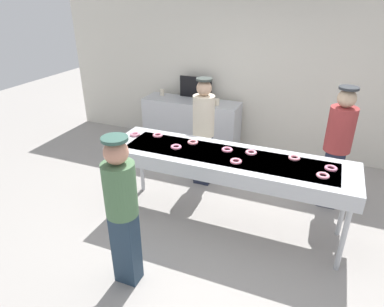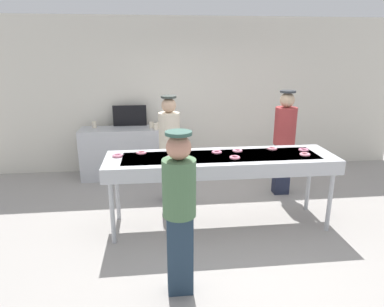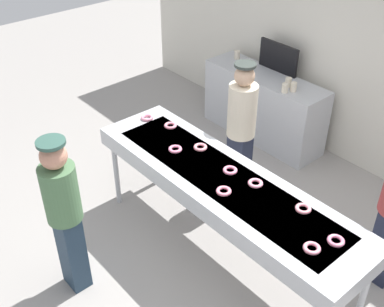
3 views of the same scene
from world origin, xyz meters
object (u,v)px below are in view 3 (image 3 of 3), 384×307
object	(u,v)px
strawberry_donut_1	(303,209)
strawberry_donut_7	(175,149)
strawberry_donut_8	(170,126)
strawberry_donut_4	(147,118)
strawberry_donut_2	(224,191)
strawberry_donut_5	(255,183)
worker_baker	(241,126)
paper_cup_1	(237,55)
menu_display	(278,57)
strawberry_donut_3	(312,248)
strawberry_donut_6	(200,147)
customer_waiting	(64,211)
paper_cup_3	(288,82)
paper_cup_0	(285,88)
strawberry_donut_0	(230,170)
strawberry_donut_9	(336,241)
prep_counter	(263,106)
fryer_conveyor	(224,186)
paper_cup_2	(294,87)

from	to	relation	value
strawberry_donut_1	strawberry_donut_7	size ratio (longest dim) A/B	1.00
strawberry_donut_8	strawberry_donut_4	bearing A→B (deg)	-163.40
strawberry_donut_2	strawberry_donut_5	world-z (taller)	same
strawberry_donut_5	worker_baker	distance (m)	1.12
paper_cup_1	menu_display	distance (m)	0.65
worker_baker	strawberry_donut_2	bearing A→B (deg)	138.16
strawberry_donut_3	strawberry_donut_6	size ratio (longest dim) A/B	1.00
customer_waiting	paper_cup_1	size ratio (longest dim) A/B	13.89
strawberry_donut_6	strawberry_donut_8	xyz separation A→B (m)	(-0.51, 0.03, 0.00)
worker_baker	customer_waiting	world-z (taller)	worker_baker
paper_cup_1	paper_cup_3	size ratio (longest dim) A/B	1.00
paper_cup_0	paper_cup_3	size ratio (longest dim) A/B	1.00
paper_cup_3	strawberry_donut_0	bearing A→B (deg)	-65.28
strawberry_donut_9	customer_waiting	size ratio (longest dim) A/B	0.08
strawberry_donut_2	strawberry_donut_3	bearing A→B (deg)	1.75
strawberry_donut_9	customer_waiting	xyz separation A→B (m)	(-1.76, -1.35, -0.10)
strawberry_donut_3	strawberry_donut_8	xyz separation A→B (m)	(-2.07, 0.31, 0.00)
customer_waiting	strawberry_donut_4	bearing A→B (deg)	119.05
strawberry_donut_5	strawberry_donut_4	bearing A→B (deg)	-178.55
strawberry_donut_7	prep_counter	world-z (taller)	strawberry_donut_7
fryer_conveyor	worker_baker	bearing A→B (deg)	125.68
strawberry_donut_2	strawberry_donut_4	bearing A→B (deg)	170.27
strawberry_donut_3	prep_counter	distance (m)	3.18
strawberry_donut_4	prep_counter	world-z (taller)	strawberry_donut_4
strawberry_donut_1	strawberry_donut_3	size ratio (longest dim) A/B	1.00
strawberry_donut_6	paper_cup_3	distance (m)	1.83
worker_baker	strawberry_donut_9	bearing A→B (deg)	167.12
strawberry_donut_1	strawberry_donut_8	distance (m)	1.74
strawberry_donut_5	strawberry_donut_7	size ratio (longest dim) A/B	1.00
paper_cup_0	strawberry_donut_9	bearing A→B (deg)	-41.49
strawberry_donut_0	strawberry_donut_5	size ratio (longest dim) A/B	1.00
strawberry_donut_9	paper_cup_3	world-z (taller)	paper_cup_3
strawberry_donut_4	menu_display	world-z (taller)	menu_display
paper_cup_0	paper_cup_1	bearing A→B (deg)	165.39
strawberry_donut_1	paper_cup_0	size ratio (longest dim) A/B	1.16
strawberry_donut_1	strawberry_donut_7	distance (m)	1.39
strawberry_donut_8	strawberry_donut_3	bearing A→B (deg)	-8.45
strawberry_donut_3	paper_cup_2	xyz separation A→B (m)	(-1.82, 2.01, -0.01)
strawberry_donut_5	menu_display	xyz separation A→B (m)	(-1.52, 2.05, 0.12)
strawberry_donut_7	strawberry_donut_4	bearing A→B (deg)	167.00
strawberry_donut_4	fryer_conveyor	bearing A→B (deg)	-4.60
strawberry_donut_2	strawberry_donut_9	world-z (taller)	same
worker_baker	customer_waiting	xyz separation A→B (m)	(-0.01, -2.12, -0.02)
strawberry_donut_9	worker_baker	xyz separation A→B (m)	(-1.74, 0.77, -0.08)
strawberry_donut_1	menu_display	distance (m)	2.84
fryer_conveyor	strawberry_donut_6	bearing A→B (deg)	162.37
strawberry_donut_2	strawberry_donut_8	world-z (taller)	same
paper_cup_2	fryer_conveyor	bearing A→B (deg)	-68.25
strawberry_donut_5	prep_counter	xyz separation A→B (m)	(-1.52, 1.84, -0.53)
paper_cup_2	paper_cup_3	distance (m)	0.13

